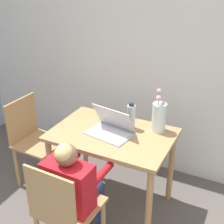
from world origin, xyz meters
name	(u,v)px	position (x,y,z in m)	size (l,w,h in m)	color
wall_back	(168,52)	(0.00, 2.23, 1.25)	(6.40, 0.05, 2.50)	silver
dining_table	(112,144)	(-0.20, 1.48, 0.62)	(0.99, 0.67, 0.73)	tan
chair_occupied	(65,211)	(-0.22, 0.79, 0.46)	(0.41, 0.41, 0.86)	tan
chair_spare	(34,141)	(-1.01, 1.44, 0.46)	(0.41, 0.41, 0.86)	tan
person_seated	(74,184)	(-0.22, 0.91, 0.60)	(0.36, 0.43, 0.97)	red
laptop	(111,127)	(-0.21, 1.47, 0.78)	(0.40, 0.30, 0.23)	#B2B2B7
flower_vase	(159,116)	(0.13, 1.68, 0.86)	(0.12, 0.12, 0.36)	silver
water_bottle	(131,117)	(-0.09, 1.62, 0.84)	(0.07, 0.07, 0.23)	silver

